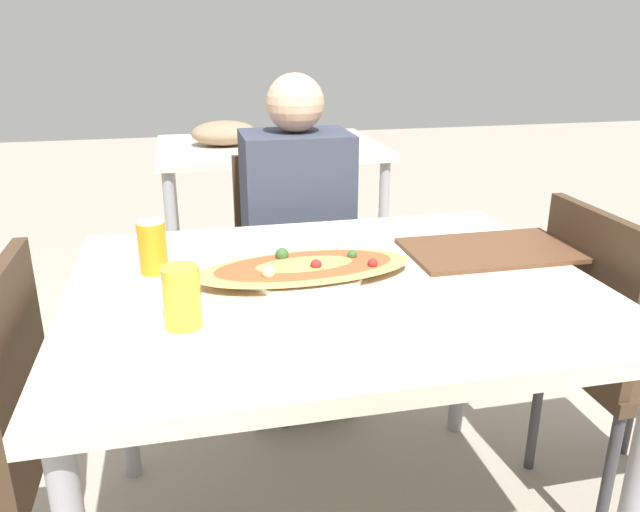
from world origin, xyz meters
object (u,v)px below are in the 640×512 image
at_px(dining_table, 334,311).
at_px(person_seated, 298,224).
at_px(chair_far_seated, 292,265).
at_px(chair_side_right, 617,347).
at_px(pizza_main, 305,269).
at_px(drink_glass, 182,297).
at_px(soda_can, 153,247).

bearing_deg(dining_table, person_seated, 86.52).
height_order(chair_far_seated, chair_side_right, same).
distance_m(chair_far_seated, pizza_main, 0.81).
height_order(dining_table, drink_glass, drink_glass).
bearing_deg(person_seated, pizza_main, 81.02).
distance_m(person_seated, soda_can, 0.70).
height_order(chair_far_seated, soda_can, soda_can).
xyz_separation_m(person_seated, drink_glass, (-0.38, -0.84, 0.13)).
relative_size(chair_far_seated, pizza_main, 1.69).
relative_size(person_seated, soda_can, 9.44).
height_order(person_seated, drink_glass, person_seated).
bearing_deg(person_seated, drink_glass, 65.64).
bearing_deg(drink_glass, pizza_main, 35.36).
bearing_deg(dining_table, soda_can, 159.49).
distance_m(dining_table, chair_side_right, 0.80).
bearing_deg(pizza_main, chair_far_seated, 82.37).
height_order(chair_far_seated, person_seated, person_seated).
relative_size(person_seated, drink_glass, 9.67).
xyz_separation_m(dining_table, chair_side_right, (0.78, -0.00, -0.18)).
relative_size(chair_side_right, drink_glass, 7.28).
bearing_deg(pizza_main, person_seated, 81.02).
relative_size(person_seated, pizza_main, 2.25).
distance_m(soda_can, drink_glass, 0.31).
distance_m(chair_far_seated, drink_glass, 1.07).
relative_size(chair_side_right, pizza_main, 1.69).
bearing_deg(chair_far_seated, pizza_main, 82.37).
bearing_deg(pizza_main, drink_glass, -144.64).
xyz_separation_m(soda_can, drink_glass, (0.06, -0.31, -0.00)).
relative_size(chair_far_seated, person_seated, 0.75).
xyz_separation_m(pizza_main, soda_can, (-0.34, 0.11, 0.04)).
relative_size(soda_can, drink_glass, 1.02).
height_order(dining_table, pizza_main, pizza_main).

